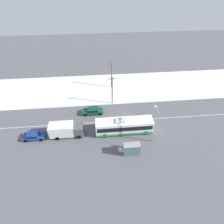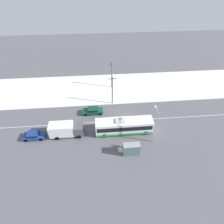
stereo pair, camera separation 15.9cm
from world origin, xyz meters
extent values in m
plane|color=#56565B|center=(0.00, 0.00, 0.00)|extent=(120.00, 120.00, 0.00)
cube|color=silver|center=(0.00, 12.91, 0.06)|extent=(80.00, 14.23, 0.12)
cube|color=silver|center=(0.00, 0.00, 0.00)|extent=(60.00, 0.12, 0.00)
cube|color=white|center=(-0.52, -3.12, 1.63)|extent=(11.07, 2.55, 2.71)
cube|color=black|center=(-0.52, -3.12, 1.95)|extent=(10.63, 2.57, 1.03)
cube|color=green|center=(-0.52, -3.12, 0.52)|extent=(10.96, 2.57, 0.49)
cube|color=#B2B2B2|center=(-1.35, -3.12, 3.10)|extent=(1.80, 1.40, 0.24)
cylinder|color=black|center=(3.62, -4.25, 0.50)|extent=(1.00, 0.28, 1.00)
cylinder|color=black|center=(3.62, -1.98, 0.50)|extent=(1.00, 0.28, 1.00)
cylinder|color=black|center=(-4.45, -4.25, 0.50)|extent=(1.00, 0.28, 1.00)
cylinder|color=black|center=(-4.45, -1.98, 0.50)|extent=(1.00, 0.28, 1.00)
cube|color=silver|center=(-12.55, -3.08, 1.73)|extent=(4.49, 2.30, 2.46)
cube|color=#4C4C51|center=(-9.35, -3.08, 1.45)|extent=(1.90, 2.18, 1.92)
cube|color=black|center=(-8.42, -3.08, 1.84)|extent=(0.06, 1.95, 0.84)
cylinder|color=black|center=(-9.35, -4.10, 0.45)|extent=(0.90, 0.26, 0.90)
cylinder|color=black|center=(-9.35, -2.06, 0.45)|extent=(0.90, 0.26, 0.90)
cylinder|color=black|center=(-13.45, -4.10, 0.45)|extent=(0.90, 0.26, 0.90)
cylinder|color=black|center=(-13.45, -2.06, 0.45)|extent=(0.90, 0.26, 0.90)
cube|color=#0F4733|center=(-6.68, 3.02, 0.56)|extent=(4.50, 1.80, 0.67)
cube|color=#0D3C2B|center=(-6.57, 3.02, 1.15)|extent=(2.34, 1.66, 0.51)
cube|color=black|center=(-6.57, 3.02, 1.16)|extent=(2.15, 1.69, 0.41)
cylinder|color=black|center=(-8.23, 2.23, 0.32)|extent=(0.64, 0.22, 0.64)
cylinder|color=black|center=(-8.23, 3.81, 0.32)|extent=(0.64, 0.22, 0.64)
cylinder|color=black|center=(-5.03, 2.23, 0.32)|extent=(0.64, 0.22, 0.64)
cylinder|color=black|center=(-5.03, 3.81, 0.32)|extent=(0.64, 0.22, 0.64)
cube|color=navy|center=(-17.88, -3.28, 0.52)|extent=(4.09, 1.80, 0.60)
cube|color=navy|center=(-17.98, -3.28, 1.10)|extent=(2.12, 1.66, 0.55)
cube|color=black|center=(-17.98, -3.28, 1.11)|extent=(1.95, 1.69, 0.44)
cylinder|color=black|center=(-16.54, -4.07, 0.32)|extent=(0.64, 0.22, 0.64)
cylinder|color=black|center=(-16.54, -2.49, 0.32)|extent=(0.64, 0.22, 0.64)
cylinder|color=black|center=(-19.32, -4.07, 0.32)|extent=(0.64, 0.22, 0.64)
cylinder|color=black|center=(-19.32, -2.49, 0.32)|extent=(0.64, 0.22, 0.64)
cylinder|color=#23232D|center=(-0.84, -7.12, 0.41)|extent=(0.12, 0.12, 0.81)
cylinder|color=#23232D|center=(-0.59, -7.12, 0.41)|extent=(0.12, 0.12, 0.81)
cube|color=maroon|center=(-0.71, -7.12, 1.15)|extent=(0.42, 0.23, 0.67)
sphere|color=#8E6647|center=(-0.71, -7.12, 1.62)|extent=(0.28, 0.28, 0.28)
cylinder|color=maroon|center=(-0.98, -7.12, 1.11)|extent=(0.11, 0.11, 0.64)
cylinder|color=maroon|center=(-0.45, -7.12, 1.11)|extent=(0.11, 0.11, 0.64)
cube|color=gray|center=(0.02, -8.41, 2.37)|extent=(2.93, 1.20, 0.06)
cube|color=slate|center=(0.02, -8.99, 1.20)|extent=(2.81, 0.04, 2.16)
cylinder|color=#474C51|center=(-1.41, -7.85, 1.17)|extent=(0.08, 0.08, 2.34)
cylinder|color=#474C51|center=(1.44, -7.85, 1.17)|extent=(0.08, 0.08, 2.34)
cylinder|color=#474C51|center=(-1.41, -8.97, 1.17)|extent=(0.08, 0.08, 2.34)
cylinder|color=#474C51|center=(1.44, -8.97, 1.17)|extent=(0.08, 0.08, 2.34)
cylinder|color=#9EA3A8|center=(4.54, -6.10, 3.62)|extent=(0.14, 0.14, 7.24)
cylinder|color=#9EA3A8|center=(4.54, -5.18, 7.09)|extent=(0.10, 1.83, 0.10)
cube|color=silver|center=(4.54, -4.27, 7.02)|extent=(0.36, 0.60, 0.16)
cylinder|color=brown|center=(-1.99, 6.19, 3.63)|extent=(0.24, 0.24, 7.25)
cube|color=brown|center=(-1.99, 6.19, 6.75)|extent=(1.80, 0.12, 0.12)
cylinder|color=brown|center=(-1.49, 13.42, 3.57)|extent=(0.24, 0.24, 7.15)
cube|color=brown|center=(-1.49, 13.42, 6.65)|extent=(1.80, 0.12, 0.12)
camera|label=1|loc=(-5.07, -26.70, 26.04)|focal=28.00mm
camera|label=2|loc=(-4.91, -26.71, 26.04)|focal=28.00mm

